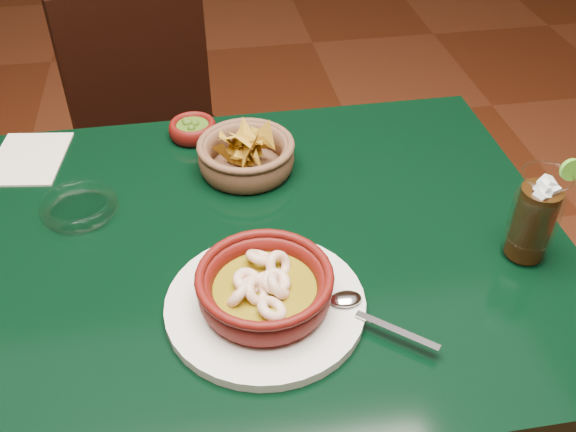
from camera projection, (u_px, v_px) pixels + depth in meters
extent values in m
cube|color=black|center=(202.00, 255.00, 1.05)|extent=(1.20, 0.80, 0.04)
cylinder|color=black|center=(420.00, 248.00, 1.62)|extent=(0.06, 0.06, 0.71)
cube|color=black|center=(179.00, 173.00, 1.72)|extent=(0.55, 0.55, 0.04)
cylinder|color=black|center=(156.00, 298.00, 1.67)|extent=(0.04, 0.04, 0.44)
cylinder|color=black|center=(272.00, 247.00, 1.82)|extent=(0.04, 0.04, 0.44)
cylinder|color=black|center=(106.00, 224.00, 1.90)|extent=(0.04, 0.04, 0.44)
cylinder|color=black|center=(212.00, 184.00, 2.05)|extent=(0.04, 0.04, 0.44)
cube|color=black|center=(138.00, 65.00, 1.68)|extent=(0.37, 0.19, 0.43)
cylinder|color=silver|center=(265.00, 305.00, 0.93)|extent=(0.29, 0.29, 0.02)
cylinder|color=#4A0B08|center=(265.00, 299.00, 0.92)|extent=(0.17, 0.17, 0.01)
torus|color=#4A0B08|center=(265.00, 288.00, 0.91)|extent=(0.21, 0.21, 0.04)
torus|color=#4A0B08|center=(264.00, 276.00, 0.89)|extent=(0.20, 0.20, 0.01)
cylinder|color=#6D5C0D|center=(265.00, 289.00, 0.91)|extent=(0.15, 0.15, 0.01)
torus|color=beige|center=(276.00, 281.00, 0.90)|extent=(0.06, 0.06, 0.03)
torus|color=beige|center=(278.00, 265.00, 0.93)|extent=(0.06, 0.06, 0.04)
torus|color=beige|center=(260.00, 257.00, 0.94)|extent=(0.06, 0.06, 0.04)
torus|color=beige|center=(255.00, 279.00, 0.91)|extent=(0.06, 0.05, 0.05)
torus|color=beige|center=(248.00, 281.00, 0.90)|extent=(0.06, 0.06, 0.03)
torus|color=beige|center=(239.00, 295.00, 0.89)|extent=(0.05, 0.06, 0.05)
torus|color=beige|center=(257.00, 291.00, 0.89)|extent=(0.06, 0.06, 0.04)
torus|color=beige|center=(272.00, 309.00, 0.87)|extent=(0.05, 0.05, 0.04)
torus|color=beige|center=(278.00, 286.00, 0.89)|extent=(0.04, 0.05, 0.05)
cube|color=silver|center=(397.00, 330.00, 0.88)|extent=(0.10, 0.09, 0.00)
ellipsoid|color=silver|center=(346.00, 299.00, 0.92)|extent=(0.05, 0.03, 0.01)
cylinder|color=brown|center=(247.00, 168.00, 1.20)|extent=(0.15, 0.15, 0.01)
torus|color=brown|center=(246.00, 157.00, 1.19)|extent=(0.21, 0.21, 0.06)
torus|color=brown|center=(246.00, 145.00, 1.17)|extent=(0.18, 0.18, 0.01)
cone|color=#B8871F|center=(249.00, 145.00, 1.17)|extent=(0.09, 0.07, 0.06)
cone|color=#B8871F|center=(244.00, 134.00, 1.16)|extent=(0.05, 0.08, 0.08)
cone|color=#B8871F|center=(238.00, 147.00, 1.19)|extent=(0.07, 0.06, 0.07)
cone|color=#B8871F|center=(264.00, 145.00, 1.19)|extent=(0.09, 0.07, 0.07)
cone|color=#B8871F|center=(252.00, 146.00, 1.14)|extent=(0.06, 0.06, 0.07)
cone|color=#B8871F|center=(257.00, 138.00, 1.18)|extent=(0.05, 0.09, 0.08)
cone|color=#B8871F|center=(259.00, 160.00, 1.14)|extent=(0.03, 0.09, 0.09)
cone|color=#B8871F|center=(236.00, 150.00, 1.18)|extent=(0.06, 0.09, 0.07)
cone|color=#B8871F|center=(246.00, 152.00, 1.17)|extent=(0.06, 0.08, 0.06)
cone|color=#B8871F|center=(240.00, 148.00, 1.18)|extent=(0.03, 0.08, 0.08)
cone|color=#B8871F|center=(264.00, 136.00, 1.17)|extent=(0.07, 0.05, 0.07)
cone|color=#B8871F|center=(232.00, 137.00, 1.17)|extent=(0.07, 0.06, 0.04)
cone|color=#B8871F|center=(244.00, 152.00, 1.15)|extent=(0.03, 0.09, 0.08)
cone|color=#B8871F|center=(252.00, 148.00, 1.21)|extent=(0.08, 0.09, 0.06)
cone|color=#B8871F|center=(244.00, 140.00, 1.14)|extent=(0.06, 0.08, 0.05)
cone|color=#B8871F|center=(254.00, 145.00, 1.19)|extent=(0.07, 0.09, 0.06)
cone|color=#B8871F|center=(247.00, 157.00, 1.18)|extent=(0.08, 0.09, 0.06)
cone|color=#B8871F|center=(223.00, 152.00, 1.15)|extent=(0.05, 0.07, 0.08)
cone|color=#B8871F|center=(227.00, 138.00, 1.17)|extent=(0.07, 0.09, 0.07)
cone|color=#B8871F|center=(238.00, 156.00, 1.18)|extent=(0.07, 0.08, 0.07)
cone|color=#B8871F|center=(247.00, 148.00, 1.19)|extent=(0.08, 0.07, 0.07)
cone|color=#B8871F|center=(251.00, 155.00, 1.17)|extent=(0.03, 0.09, 0.09)
cylinder|color=#4A0B08|center=(194.00, 135.00, 1.29)|extent=(0.08, 0.08, 0.01)
torus|color=#4A0B08|center=(193.00, 129.00, 1.28)|extent=(0.11, 0.11, 0.04)
cylinder|color=#26450E|center=(193.00, 127.00, 1.28)|extent=(0.06, 0.06, 0.01)
sphere|color=#26450E|center=(186.00, 121.00, 1.28)|extent=(0.02, 0.02, 0.02)
sphere|color=#26450E|center=(189.00, 123.00, 1.28)|extent=(0.02, 0.02, 0.02)
sphere|color=#26450E|center=(186.00, 123.00, 1.28)|extent=(0.02, 0.02, 0.02)
sphere|color=#26450E|center=(191.00, 128.00, 1.26)|extent=(0.02, 0.02, 0.02)
sphere|color=#26450E|center=(195.00, 124.00, 1.27)|extent=(0.02, 0.02, 0.02)
cylinder|color=white|center=(523.00, 253.00, 1.02)|extent=(0.07, 0.07, 0.01)
torus|color=white|center=(535.00, 216.00, 0.98)|extent=(0.16, 0.16, 0.09)
cylinder|color=black|center=(533.00, 222.00, 0.98)|extent=(0.06, 0.06, 0.13)
cube|color=silver|center=(547.00, 208.00, 0.95)|extent=(0.03, 0.02, 0.03)
cube|color=silver|center=(543.00, 188.00, 0.94)|extent=(0.03, 0.03, 0.03)
cube|color=silver|center=(547.00, 183.00, 0.94)|extent=(0.03, 0.02, 0.03)
cube|color=silver|center=(532.00, 201.00, 0.96)|extent=(0.03, 0.03, 0.03)
cube|color=silver|center=(551.00, 191.00, 0.94)|extent=(0.02, 0.02, 0.02)
cube|color=silver|center=(541.00, 197.00, 0.93)|extent=(0.03, 0.03, 0.03)
torus|color=white|center=(548.00, 175.00, 0.93)|extent=(0.08, 0.08, 0.00)
cylinder|color=#4B9525|center=(571.00, 170.00, 0.93)|extent=(0.03, 0.01, 0.03)
cylinder|color=white|center=(80.00, 212.00, 1.10)|extent=(0.12, 0.12, 0.01)
torus|color=white|center=(79.00, 206.00, 1.09)|extent=(0.14, 0.14, 0.03)
cube|color=beige|center=(29.00, 158.00, 1.23)|extent=(0.15, 0.19, 0.00)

